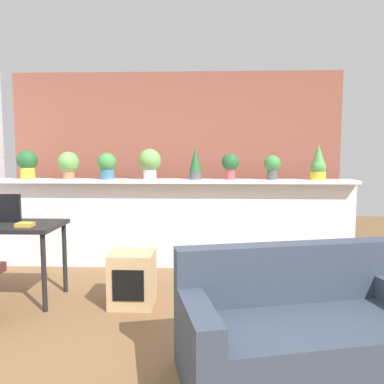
{
  "coord_description": "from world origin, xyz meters",
  "views": [
    {
      "loc": [
        0.45,
        -2.72,
        1.42
      ],
      "look_at": [
        0.28,
        1.3,
        1.01
      ],
      "focal_mm": 36.15,
      "sensor_mm": 36.0,
      "label": 1
    }
  ],
  "objects_px": {
    "potted_plant_0": "(27,163)",
    "potted_plant_4": "(195,163)",
    "potted_plant_3": "(150,162)",
    "side_cube_shelf": "(132,278)",
    "potted_plant_6": "(272,166)",
    "potted_plant_7": "(318,164)",
    "potted_plant_1": "(68,164)",
    "desk": "(2,232)",
    "book_on_desk": "(25,225)",
    "potted_plant_2": "(107,165)",
    "couch": "(303,333)",
    "potted_plant_5": "(230,164)"
  },
  "relations": [
    {
      "from": "potted_plant_0",
      "to": "potted_plant_3",
      "type": "height_order",
      "value": "potted_plant_3"
    },
    {
      "from": "potted_plant_1",
      "to": "potted_plant_4",
      "type": "height_order",
      "value": "potted_plant_4"
    },
    {
      "from": "potted_plant_3",
      "to": "potted_plant_2",
      "type": "bearing_deg",
      "value": -179.86
    },
    {
      "from": "potted_plant_2",
      "to": "potted_plant_7",
      "type": "height_order",
      "value": "potted_plant_7"
    },
    {
      "from": "potted_plant_7",
      "to": "couch",
      "type": "height_order",
      "value": "potted_plant_7"
    },
    {
      "from": "potted_plant_2",
      "to": "potted_plant_6",
      "type": "bearing_deg",
      "value": 0.67
    },
    {
      "from": "potted_plant_2",
      "to": "desk",
      "type": "bearing_deg",
      "value": -122.69
    },
    {
      "from": "book_on_desk",
      "to": "potted_plant_2",
      "type": "bearing_deg",
      "value": 71.09
    },
    {
      "from": "potted_plant_4",
      "to": "potted_plant_7",
      "type": "xyz_separation_m",
      "value": [
        1.47,
        -0.02,
        -0.01
      ]
    },
    {
      "from": "desk",
      "to": "potted_plant_6",
      "type": "bearing_deg",
      "value": 22.89
    },
    {
      "from": "side_cube_shelf",
      "to": "potted_plant_1",
      "type": "bearing_deg",
      "value": 129.71
    },
    {
      "from": "potted_plant_3",
      "to": "desk",
      "type": "distance_m",
      "value": 1.8
    },
    {
      "from": "potted_plant_6",
      "to": "side_cube_shelf",
      "type": "bearing_deg",
      "value": -140.67
    },
    {
      "from": "potted_plant_2",
      "to": "book_on_desk",
      "type": "bearing_deg",
      "value": -108.91
    },
    {
      "from": "potted_plant_7",
      "to": "potted_plant_2",
      "type": "bearing_deg",
      "value": -179.75
    },
    {
      "from": "potted_plant_6",
      "to": "potted_plant_7",
      "type": "xyz_separation_m",
      "value": [
        0.54,
        -0.01,
        0.02
      ]
    },
    {
      "from": "potted_plant_1",
      "to": "potted_plant_2",
      "type": "relative_size",
      "value": 1.04
    },
    {
      "from": "potted_plant_3",
      "to": "book_on_desk",
      "type": "distance_m",
      "value": 1.68
    },
    {
      "from": "potted_plant_0",
      "to": "side_cube_shelf",
      "type": "xyz_separation_m",
      "value": [
        1.54,
        -1.22,
        -1.04
      ]
    },
    {
      "from": "potted_plant_1",
      "to": "potted_plant_6",
      "type": "xyz_separation_m",
      "value": [
        2.5,
        -0.03,
        -0.02
      ]
    },
    {
      "from": "potted_plant_3",
      "to": "potted_plant_6",
      "type": "xyz_separation_m",
      "value": [
        1.48,
        0.02,
        -0.04
      ]
    },
    {
      "from": "potted_plant_1",
      "to": "potted_plant_2",
      "type": "height_order",
      "value": "potted_plant_1"
    },
    {
      "from": "potted_plant_0",
      "to": "potted_plant_4",
      "type": "xyz_separation_m",
      "value": [
        2.08,
        -0.01,
        -0.0
      ]
    },
    {
      "from": "potted_plant_0",
      "to": "potted_plant_3",
      "type": "xyz_separation_m",
      "value": [
        1.53,
        -0.04,
        0.01
      ]
    },
    {
      "from": "potted_plant_3",
      "to": "potted_plant_5",
      "type": "height_order",
      "value": "potted_plant_3"
    },
    {
      "from": "potted_plant_3",
      "to": "side_cube_shelf",
      "type": "distance_m",
      "value": 1.59
    },
    {
      "from": "potted_plant_1",
      "to": "couch",
      "type": "relative_size",
      "value": 0.2
    },
    {
      "from": "potted_plant_3",
      "to": "potted_plant_5",
      "type": "bearing_deg",
      "value": 3.0
    },
    {
      "from": "potted_plant_0",
      "to": "potted_plant_2",
      "type": "bearing_deg",
      "value": -2.17
    },
    {
      "from": "book_on_desk",
      "to": "couch",
      "type": "relative_size",
      "value": 0.09
    },
    {
      "from": "potted_plant_0",
      "to": "potted_plant_6",
      "type": "relative_size",
      "value": 1.21
    },
    {
      "from": "potted_plant_7",
      "to": "potted_plant_6",
      "type": "bearing_deg",
      "value": 178.72
    },
    {
      "from": "potted_plant_0",
      "to": "potted_plant_7",
      "type": "distance_m",
      "value": 3.56
    },
    {
      "from": "potted_plant_0",
      "to": "potted_plant_6",
      "type": "height_order",
      "value": "potted_plant_0"
    },
    {
      "from": "potted_plant_6",
      "to": "potted_plant_2",
      "type": "bearing_deg",
      "value": -179.33
    },
    {
      "from": "potted_plant_1",
      "to": "book_on_desk",
      "type": "xyz_separation_m",
      "value": [
        0.06,
        -1.31,
        -0.52
      ]
    },
    {
      "from": "side_cube_shelf",
      "to": "couch",
      "type": "bearing_deg",
      "value": -40.29
    },
    {
      "from": "potted_plant_7",
      "to": "book_on_desk",
      "type": "relative_size",
      "value": 2.91
    },
    {
      "from": "desk",
      "to": "couch",
      "type": "distance_m",
      "value": 2.84
    },
    {
      "from": "potted_plant_0",
      "to": "potted_plant_1",
      "type": "relative_size",
      "value": 1.06
    },
    {
      "from": "potted_plant_1",
      "to": "potted_plant_4",
      "type": "xyz_separation_m",
      "value": [
        1.57,
        -0.02,
        0.01
      ]
    },
    {
      "from": "side_cube_shelf",
      "to": "potted_plant_5",
      "type": "bearing_deg",
      "value": 51.8
    },
    {
      "from": "couch",
      "to": "potted_plant_4",
      "type": "bearing_deg",
      "value": 108.13
    },
    {
      "from": "potted_plant_7",
      "to": "potted_plant_5",
      "type": "bearing_deg",
      "value": 177.73
    },
    {
      "from": "potted_plant_0",
      "to": "potted_plant_5",
      "type": "distance_m",
      "value": 2.51
    },
    {
      "from": "potted_plant_4",
      "to": "potted_plant_7",
      "type": "bearing_deg",
      "value": -0.72
    },
    {
      "from": "potted_plant_7",
      "to": "side_cube_shelf",
      "type": "distance_m",
      "value": 2.56
    },
    {
      "from": "potted_plant_2",
      "to": "potted_plant_6",
      "type": "distance_m",
      "value": 2.0
    },
    {
      "from": "potted_plant_7",
      "to": "potted_plant_0",
      "type": "bearing_deg",
      "value": 179.57
    },
    {
      "from": "desk",
      "to": "potted_plant_5",
      "type": "bearing_deg",
      "value": 27.94
    }
  ]
}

